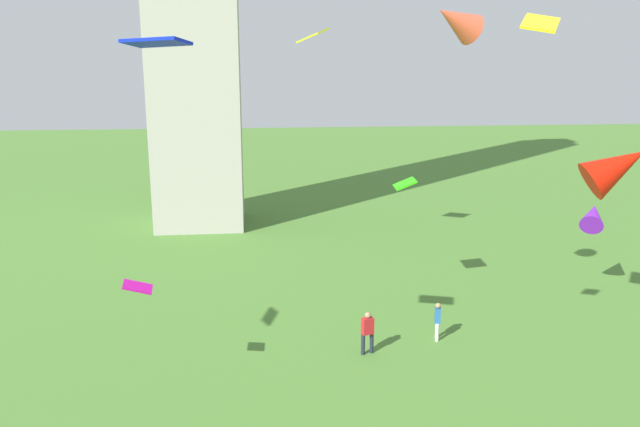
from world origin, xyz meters
TOP-DOWN VIEW (x-y plane):
  - person_1 at (2.81, 19.91)m, footprint 0.55×0.40m
  - person_2 at (6.10, 20.97)m, footprint 0.36×0.51m
  - kite_flying_0 at (-5.82, 17.32)m, footprint 1.02×0.80m
  - kite_flying_1 at (5.71, 25.99)m, footprint 1.19×1.66m
  - kite_flying_3 at (1.76, 31.94)m, footprint 1.89×2.01m
  - kite_flying_4 at (9.69, 14.61)m, footprint 2.54×1.77m
  - kite_flying_5 at (6.22, 20.76)m, footprint 2.45×1.97m
  - kite_flying_6 at (7.43, 15.99)m, footprint 1.69×1.78m
  - kite_flying_8 at (15.62, 25.80)m, footprint 2.08×2.31m
  - kite_flying_9 at (-4.33, 14.62)m, footprint 1.97×1.67m

SIDE VIEW (x-z plane):
  - person_2 at x=6.10m, z-range 0.11..1.79m
  - person_1 at x=2.81m, z-range 0.12..1.95m
  - kite_flying_8 at x=15.62m, z-range 3.31..5.09m
  - kite_flying_0 at x=-5.82m, z-range 3.99..4.43m
  - kite_flying_1 at x=5.71m, z-range 5.75..6.30m
  - kite_flying_4 at x=9.69m, z-range 7.51..9.66m
  - kite_flying_9 at x=-4.33m, z-range 12.17..12.44m
  - kite_flying_6 at x=7.43m, z-range 12.62..13.37m
  - kite_flying_3 at x=1.76m, z-range 12.91..13.76m
  - kite_flying_5 at x=6.22m, z-range 12.47..14.33m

